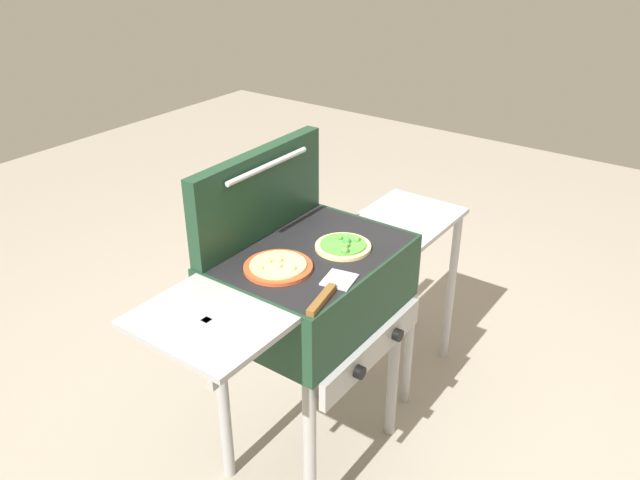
% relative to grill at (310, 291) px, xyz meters
% --- Properties ---
extents(ground_plane, '(8.00, 8.00, 0.00)m').
position_rel_grill_xyz_m(ground_plane, '(0.01, 0.00, -0.76)').
color(ground_plane, gray).
extents(grill, '(0.96, 0.53, 0.90)m').
position_rel_grill_xyz_m(grill, '(0.00, 0.00, 0.00)').
color(grill, '#193823').
rests_on(grill, ground_plane).
extents(grill_lid_open, '(0.63, 0.09, 0.30)m').
position_rel_grill_xyz_m(grill_lid_open, '(0.01, 0.22, 0.30)').
color(grill_lid_open, '#193823').
rests_on(grill_lid_open, grill).
extents(pizza_veggie, '(0.19, 0.19, 0.04)m').
position_rel_grill_xyz_m(pizza_veggie, '(0.09, -0.07, 0.15)').
color(pizza_veggie, '#E0C17F').
rests_on(pizza_veggie, grill).
extents(pizza_cheese, '(0.22, 0.22, 0.03)m').
position_rel_grill_xyz_m(pizza_cheese, '(-0.14, 0.02, 0.15)').
color(pizza_cheese, '#C64723').
rests_on(pizza_cheese, grill).
extents(spatula, '(0.27, 0.11, 0.02)m').
position_rel_grill_xyz_m(spatula, '(-0.16, -0.19, 0.15)').
color(spatula, '#B7BABF').
rests_on(spatula, grill).
extents(prep_table, '(0.44, 0.36, 0.77)m').
position_rel_grill_xyz_m(prep_table, '(0.67, 0.00, -0.21)').
color(prep_table, '#B2B2B7').
rests_on(prep_table, ground_plane).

